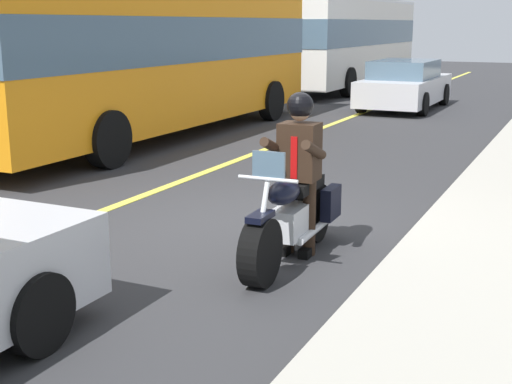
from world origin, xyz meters
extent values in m
plane|color=#333335|center=(0.00, 0.00, 0.00)|extent=(80.00, 80.00, 0.00)
cube|color=#E5DB4C|center=(0.00, -2.00, 0.01)|extent=(60.00, 0.16, 0.01)
cylinder|color=black|center=(1.72, 1.03, 0.33)|extent=(0.67, 0.22, 0.66)
cylinder|color=black|center=(0.17, 0.98, 0.33)|extent=(0.67, 0.22, 0.66)
cube|color=silver|center=(0.92, 1.00, 0.42)|extent=(0.57, 0.30, 0.32)
ellipsoid|color=black|center=(1.12, 1.01, 0.78)|extent=(0.57, 0.30, 0.24)
cube|color=black|center=(0.57, 0.99, 0.74)|extent=(0.71, 0.31, 0.12)
cube|color=black|center=(0.21, 1.20, 0.48)|extent=(0.40, 0.13, 0.36)
cube|color=black|center=(0.22, 0.76, 0.48)|extent=(0.40, 0.13, 0.36)
cylinder|color=silver|center=(1.70, 1.03, 0.60)|extent=(0.35, 0.06, 0.76)
cylinder|color=silver|center=(1.54, 1.03, 1.00)|extent=(0.06, 0.60, 0.04)
cube|color=black|center=(1.72, 1.03, 0.68)|extent=(0.37, 0.17, 0.06)
cylinder|color=silver|center=(0.61, 1.15, 0.26)|extent=(0.90, 0.11, 0.08)
cube|color=slate|center=(1.52, 1.03, 1.12)|extent=(0.05, 0.32, 0.28)
cylinder|color=black|center=(0.66, 1.11, 0.42)|extent=(0.14, 0.14, 0.84)
cube|color=black|center=(0.72, 1.12, 0.05)|extent=(0.26, 0.12, 0.10)
cylinder|color=black|center=(0.67, 0.87, 0.42)|extent=(0.14, 0.14, 0.84)
cube|color=black|center=(0.73, 0.88, 0.05)|extent=(0.26, 0.12, 0.10)
cube|color=black|center=(0.67, 0.99, 1.12)|extent=(0.33, 0.41, 0.60)
cube|color=red|center=(0.83, 1.00, 1.08)|extent=(0.03, 0.07, 0.44)
cylinder|color=black|center=(0.84, 1.22, 1.18)|extent=(0.55, 0.12, 0.28)
cylinder|color=black|center=(0.85, 0.78, 1.18)|extent=(0.55, 0.12, 0.28)
sphere|color=tan|center=(0.67, 0.99, 1.55)|extent=(0.22, 0.22, 0.22)
sphere|color=black|center=(0.67, 0.99, 1.60)|extent=(0.28, 0.28, 0.28)
cube|color=orange|center=(-5.42, -4.88, 1.77)|extent=(11.00, 2.50, 2.85)
cube|color=slate|center=(-5.42, -4.88, 2.10)|extent=(11.04, 2.52, 0.90)
cube|color=slate|center=(-10.92, -4.88, 2.00)|extent=(0.06, 2.40, 1.90)
cylinder|color=black|center=(-9.02, -6.08, 0.50)|extent=(1.00, 0.30, 1.00)
cylinder|color=black|center=(-9.02, -3.68, 0.50)|extent=(1.00, 0.30, 1.00)
cylinder|color=black|center=(-2.22, -6.08, 0.50)|extent=(1.00, 0.30, 1.00)
cylinder|color=black|center=(-2.22, -3.68, 0.50)|extent=(1.00, 0.30, 1.00)
cube|color=white|center=(-18.59, -4.92, 1.77)|extent=(11.00, 2.50, 2.85)
cube|color=slate|center=(-18.59, -4.92, 2.10)|extent=(11.04, 2.52, 0.90)
cube|color=slate|center=(-24.09, -4.92, 2.00)|extent=(0.06, 2.40, 1.90)
cube|color=white|center=(-18.59, -4.92, 3.25)|extent=(11.00, 2.50, 0.10)
cylinder|color=black|center=(-22.19, -6.12, 0.50)|extent=(1.00, 0.30, 1.00)
cylinder|color=black|center=(-22.19, -3.72, 0.50)|extent=(1.00, 0.30, 1.00)
cylinder|color=black|center=(-15.39, -6.12, 0.50)|extent=(1.00, 0.30, 1.00)
cylinder|color=black|center=(-15.39, -3.72, 0.50)|extent=(1.00, 0.30, 1.00)
cylinder|color=black|center=(3.70, 0.12, 0.32)|extent=(0.64, 0.22, 0.64)
cube|color=silver|center=(-12.96, -1.20, 0.55)|extent=(4.60, 1.80, 0.70)
cube|color=slate|center=(-12.76, -1.20, 1.10)|extent=(2.40, 1.60, 0.60)
cylinder|color=black|center=(-14.41, -2.05, 0.32)|extent=(0.64, 0.22, 0.64)
cylinder|color=black|center=(-14.41, -0.35, 0.32)|extent=(0.64, 0.22, 0.64)
cylinder|color=black|center=(-11.51, -2.05, 0.32)|extent=(0.64, 0.22, 0.64)
cylinder|color=black|center=(-11.51, -0.35, 0.32)|extent=(0.64, 0.22, 0.64)
cube|color=slate|center=(-8.54, -10.97, 2.00)|extent=(1.10, 0.06, 1.60)
camera|label=1|loc=(7.40, 3.69, 2.43)|focal=49.30mm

